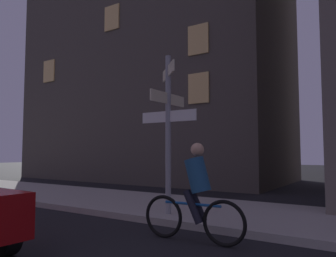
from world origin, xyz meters
name	(u,v)px	position (x,y,z in m)	size (l,w,h in m)	color
sidewalk_kerb	(211,211)	(0.00, 7.26, 0.07)	(40.00, 3.29, 0.14)	#9E9991
signpost	(168,120)	(-0.48, 6.14, 2.15)	(1.39, 1.31, 3.44)	gray
cyclist	(195,196)	(0.84, 4.94, 0.75)	(1.82, 0.34, 1.61)	black
building_left_block	(154,47)	(-7.19, 14.87, 7.35)	(13.92, 6.87, 14.70)	#4C443D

